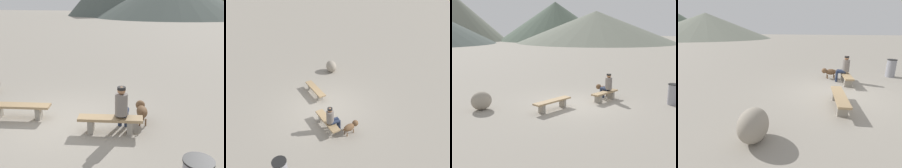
{
  "view_description": "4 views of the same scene",
  "coord_description": "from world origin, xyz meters",
  "views": [
    {
      "loc": [
        3.34,
        -6.12,
        3.23
      ],
      "look_at": [
        1.09,
        1.1,
        0.88
      ],
      "focal_mm": 41.95,
      "sensor_mm": 36.0,
      "label": 1
    },
    {
      "loc": [
        8.49,
        -1.98,
        6.51
      ],
      "look_at": [
        -0.8,
        0.95,
        0.79
      ],
      "focal_mm": 33.53,
      "sensor_mm": 36.0,
      "label": 2
    },
    {
      "loc": [
        -6.82,
        -9.55,
        3.34
      ],
      "look_at": [
        0.16,
        1.27,
        0.68
      ],
      "focal_mm": 43.01,
      "sensor_mm": 36.0,
      "label": 3
    },
    {
      "loc": [
        -6.67,
        -0.48,
        2.39
      ],
      "look_at": [
        -1.33,
        1.51,
        0.6
      ],
      "focal_mm": 27.28,
      "sensor_mm": 36.0,
      "label": 4
    }
  ],
  "objects": [
    {
      "name": "seated_person",
      "position": [
        1.73,
        -0.12,
        0.72
      ],
      "size": [
        0.37,
        0.62,
        1.26
      ],
      "rotation": [
        0.0,
        0.0,
        0.13
      ],
      "color": "slate",
      "rests_on": "ground"
    },
    {
      "name": "boulder",
      "position": [
        -3.85,
        1.44,
        0.39
      ],
      "size": [
        0.94,
        0.76,
        0.78
      ],
      "primitive_type": "ellipsoid",
      "rotation": [
        0.0,
        0.0,
        1.68
      ],
      "color": "gray",
      "rests_on": "ground"
    },
    {
      "name": "distant_peak_0",
      "position": [
        36.86,
        43.45,
        3.85
      ],
      "size": [
        39.44,
        39.44,
        7.69
      ],
      "primitive_type": "cone",
      "color": "gray",
      "rests_on": "ground"
    },
    {
      "name": "bench_right",
      "position": [
        1.47,
        -0.27,
        0.3
      ],
      "size": [
        1.71,
        0.74,
        0.43
      ],
      "rotation": [
        0.0,
        0.0,
        0.23
      ],
      "color": "gray",
      "rests_on": "ground"
    },
    {
      "name": "dog",
      "position": [
        2.11,
        0.62,
        0.36
      ],
      "size": [
        0.48,
        0.82,
        0.54
      ],
      "rotation": [
        0.0,
        0.0,
        1.91
      ],
      "color": "brown",
      "rests_on": "ground"
    },
    {
      "name": "ground",
      "position": [
        0.0,
        0.0,
        -0.03
      ],
      "size": [
        210.0,
        210.0,
        0.06
      ],
      "primitive_type": "cube",
      "color": "gray"
    },
    {
      "name": "trash_bin",
      "position": [
        3.58,
        -2.43,
        0.47
      ],
      "size": [
        0.49,
        0.49,
        0.94
      ],
      "color": "gray",
      "rests_on": "ground"
    },
    {
      "name": "bench_left",
      "position": [
        -1.36,
        -0.21,
        0.31
      ],
      "size": [
        1.91,
        0.8,
        0.42
      ],
      "rotation": [
        0.0,
        0.0,
        0.23
      ],
      "color": "gray",
      "rests_on": "ground"
    }
  ]
}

